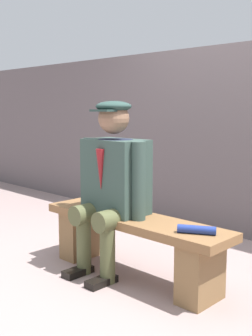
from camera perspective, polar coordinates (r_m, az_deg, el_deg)
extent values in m
plane|color=gray|center=(3.23, 0.93, -14.40)|extent=(30.00, 30.00, 0.00)
cube|color=brown|center=(3.09, 0.95, -7.13)|extent=(1.56, 0.37, 0.06)
cube|color=olive|center=(2.81, 10.07, -13.72)|extent=(0.19, 0.32, 0.39)
cube|color=olive|center=(3.57, -6.11, -8.86)|extent=(0.19, 0.32, 0.39)
cube|color=#334841|center=(3.15, -1.39, -1.12)|extent=(0.47, 0.29, 0.55)
cylinder|color=#1E2338|center=(3.12, -1.40, 3.36)|extent=(0.26, 0.26, 0.06)
cone|color=maroon|center=(3.03, -3.44, -0.25)|extent=(0.07, 0.07, 0.30)
sphere|color=#8C664C|center=(3.09, -1.68, 6.75)|extent=(0.23, 0.23, 0.23)
ellipsoid|color=#243B36|center=(3.09, -1.69, 8.34)|extent=(0.26, 0.26, 0.08)
cube|color=#243B36|center=(3.02, -3.10, 7.79)|extent=(0.18, 0.10, 0.02)
cylinder|color=#515533|center=(3.04, -1.08, -6.77)|extent=(0.15, 0.39, 0.15)
cylinder|color=#515533|center=(3.04, -2.52, -11.29)|extent=(0.11, 0.11, 0.45)
cube|color=black|center=(3.07, -3.34, -15.11)|extent=(0.10, 0.24, 0.05)
cylinder|color=#334841|center=(2.94, 1.70, -1.89)|extent=(0.10, 0.11, 0.56)
cylinder|color=#515533|center=(3.22, -4.35, -5.93)|extent=(0.15, 0.39, 0.15)
cylinder|color=#515533|center=(3.22, -5.74, -10.17)|extent=(0.11, 0.11, 0.45)
cube|color=black|center=(3.25, -6.52, -13.78)|extent=(0.10, 0.24, 0.05)
cylinder|color=#334841|center=(3.31, -5.10, -0.77)|extent=(0.11, 0.15, 0.57)
cylinder|color=navy|center=(2.70, 9.55, -8.24)|extent=(0.24, 0.16, 0.05)
cube|color=#5E5557|center=(4.22, 15.17, 3.51)|extent=(12.00, 0.24, 1.84)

